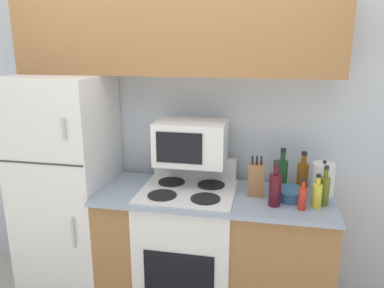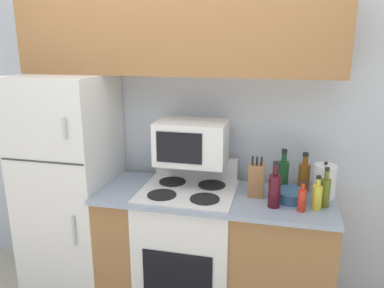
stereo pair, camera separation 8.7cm
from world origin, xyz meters
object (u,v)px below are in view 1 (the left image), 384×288
bowl (291,194)px  bottle_hot_sauce (302,198)px  bottle_olive_oil (325,189)px  microwave (191,142)px  bottle_whiskey (303,175)px  knife_block (256,179)px  stove (188,248)px  bottle_cooking_spray (317,195)px  refrigerator (68,189)px  bottle_wine_green (282,173)px  kettle (323,180)px  bottle_wine_red (275,188)px

bowl → bottle_hot_sauce: (0.06, -0.15, 0.04)m
bottle_hot_sauce → bottle_olive_oil: bearing=36.2°
microwave → bowl: size_ratio=2.36×
bottle_hot_sauce → bottle_whiskey: size_ratio=0.71×
knife_block → bottle_olive_oil: size_ratio=1.08×
stove → bottle_cooking_spray: bottle_cooking_spray is taller
refrigerator → knife_block: size_ratio=6.11×
refrigerator → knife_block: 1.42m
bottle_wine_green → bottle_olive_oil: bearing=-39.6°
bottle_hot_sauce → bottle_wine_green: bottle_wine_green is taller
stove → bottle_cooking_spray: (0.85, -0.10, 0.53)m
bottle_whiskey → kettle: size_ratio=1.11×
bottle_wine_green → microwave: bearing=-174.9°
bowl → bottle_wine_red: bottle_wine_red is taller
bottle_cooking_spray → refrigerator: bearing=175.6°
bowl → bottle_olive_oil: 0.22m
bottle_hot_sauce → stove: bearing=169.1°
microwave → bottle_whiskey: size_ratio=1.76×
bottle_wine_green → kettle: bottle_wine_green is taller
bowl → bottle_wine_red: 0.18m
bottle_cooking_spray → bottle_whiskey: 0.29m
microwave → bottle_wine_green: bearing=5.1°
refrigerator → bowl: (1.63, -0.04, 0.11)m
bottle_hot_sauce → bottle_cooking_spray: (0.09, 0.05, 0.01)m
bowl → bottle_olive_oil: bearing=-11.1°
knife_block → bottle_hot_sauce: bearing=-31.0°
stove → microwave: 0.78m
microwave → knife_block: (0.47, -0.09, -0.21)m
bowl → bottle_cooking_spray: (0.15, -0.10, 0.05)m
knife_block → bowl: 0.24m
bottle_wine_red → kettle: (0.32, 0.23, -0.00)m
stove → kettle: (0.91, 0.11, 0.56)m
refrigerator → bottle_wine_green: 1.59m
refrigerator → bottle_olive_oil: bearing=-2.5°
microwave → bottle_wine_red: (0.59, -0.24, -0.21)m
microwave → stove: bearing=-90.5°
bowl → refrigerator: bearing=178.5°
refrigerator → bottle_cooking_spray: (1.79, -0.14, 0.16)m
stove → knife_block: bearing=3.5°
bowl → bottle_whiskey: bottle_whiskey is taller
microwave → bottle_hot_sauce: 0.84m
kettle → bottle_cooking_spray: bearing=-106.2°
bottle_whiskey → kettle: (0.13, -0.08, 0.00)m
stove → bottle_hot_sauce: size_ratio=5.51×
bottle_wine_red → bottle_wine_green: bearing=80.1°
bottle_wine_red → bottle_whiskey: bottle_wine_red is taller
bottle_wine_red → kettle: 0.39m
refrigerator → bottle_wine_green: (1.58, 0.13, 0.19)m
bottle_olive_oil → bottle_cooking_spray: size_ratio=1.18×
stove → bottle_wine_green: bearing=15.1°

